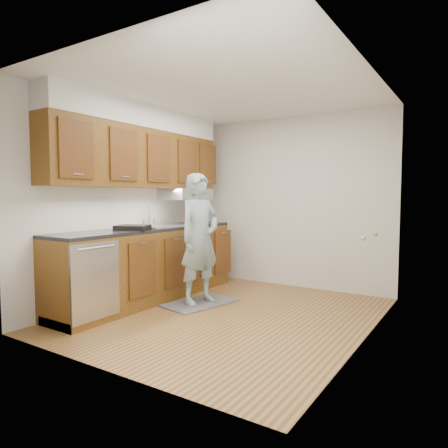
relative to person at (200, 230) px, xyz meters
The scene contains 15 objects.
floor 1.09m from the person, 19.93° to the right, with size 3.50×3.50×0.00m, color #A1753D.
ceiling 1.67m from the person, 19.93° to the right, with size 3.50×3.50×0.00m, color white.
wall_left 1.03m from the person, 168.46° to the right, with size 0.02×3.50×2.50m, color silver.
wall_right 2.08m from the person, ahead, with size 0.02×3.50×2.50m, color silver.
wall_back 1.68m from the person, 70.82° to the left, with size 3.00×0.02×2.50m, color silver.
counter 0.82m from the person, 163.30° to the right, with size 0.64×2.80×1.30m.
upper_cabinets 1.30m from the person, 169.20° to the right, with size 0.47×2.80×1.21m.
closet_door 2.03m from the person, ahead, with size 0.02×1.22×2.05m, color white.
floor_mat 0.92m from the person, ahead, with size 0.54×0.91×0.02m, color slate.
person is the anchor object (origin of this frame).
soap_bottle_a 0.86m from the person, 137.01° to the left, with size 0.12×0.12×0.30m, color #B6BFC6.
soap_bottle_b 0.74m from the person, 138.34° to the left, with size 0.08×0.08×0.17m, color #B6BFC6.
soda_can 0.60m from the person, 143.67° to the left, with size 0.06×0.06×0.12m, color red.
steel_can 0.83m from the person, 135.85° to the left, with size 0.06×0.06×0.11m, color #A5A5AA.
dish_rack 0.81m from the person, 134.42° to the right, with size 0.37×0.31×0.06m, color black.
Camera 1 is at (2.38, -3.76, 1.34)m, focal length 32.00 mm.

